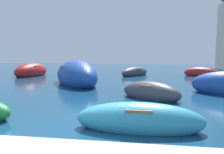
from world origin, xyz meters
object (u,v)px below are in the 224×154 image
(moored_boat_0, at_px, (76,75))
(moored_boat_4, at_px, (139,120))
(moored_boat_6, at_px, (150,92))
(moored_boat_9, at_px, (201,73))
(moored_boat_5, at_px, (135,72))
(moored_boat_8, at_px, (31,71))

(moored_boat_0, relative_size, moored_boat_4, 1.79)
(moored_boat_4, bearing_deg, moored_boat_6, 85.71)
(moored_boat_9, bearing_deg, moored_boat_0, 62.06)
(moored_boat_5, height_order, moored_boat_6, moored_boat_5)
(moored_boat_5, distance_m, moored_boat_9, 6.16)
(moored_boat_0, relative_size, moored_boat_8, 1.44)
(moored_boat_4, distance_m, moored_boat_9, 16.51)
(moored_boat_0, distance_m, moored_boat_6, 6.72)
(moored_boat_4, relative_size, moored_boat_9, 1.06)
(moored_boat_5, distance_m, moored_boat_8, 9.88)
(moored_boat_5, bearing_deg, moored_boat_6, 41.50)
(moored_boat_5, height_order, moored_boat_8, moored_boat_8)
(moored_boat_4, bearing_deg, moored_boat_9, 72.18)
(moored_boat_4, bearing_deg, moored_boat_5, 94.08)
(moored_boat_4, height_order, moored_boat_8, moored_boat_8)
(moored_boat_8, bearing_deg, moored_boat_0, -119.48)
(moored_boat_0, relative_size, moored_boat_6, 2.00)
(moored_boat_4, xyz_separation_m, moored_boat_5, (-0.85, 15.41, 0.02))
(moored_boat_0, height_order, moored_boat_8, moored_boat_0)
(moored_boat_0, distance_m, moored_boat_4, 9.99)
(moored_boat_6, distance_m, moored_boat_8, 14.32)
(moored_boat_0, xyz_separation_m, moored_boat_6, (5.03, -4.44, -0.30))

